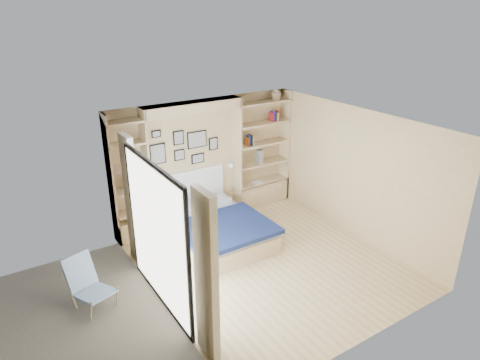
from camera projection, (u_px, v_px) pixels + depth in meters
ground at (267, 262)px, 7.51m from camera, size 4.50×4.50×0.00m
room_shell at (204, 182)px, 8.09m from camera, size 4.50×4.50×4.50m
bed at (216, 229)px, 8.05m from camera, size 1.66×2.19×1.07m
photo_gallery at (184, 147)px, 8.41m from camera, size 1.48×0.02×0.82m
reading_lamps at (197, 172)px, 8.50m from camera, size 1.92×0.12×0.15m
shelf_decor at (251, 133)px, 9.01m from camera, size 3.52×0.23×2.03m
deck at (49, 343)px, 5.71m from camera, size 3.20×4.00×0.05m
deck_chair at (88, 283)px, 6.33m from camera, size 0.67×0.87×0.78m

